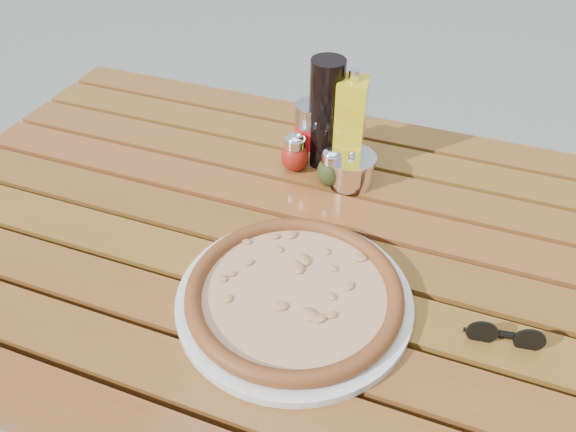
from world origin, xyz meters
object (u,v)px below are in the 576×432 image
(oregano_shaker, at_px, (331,168))
(dark_bottle, at_px, (326,114))
(pepper_shaker, at_px, (295,153))
(sunglasses, at_px, (505,336))
(parmesan_tin, at_px, (350,169))
(soda_can, at_px, (311,132))
(pizza, at_px, (294,293))
(plate, at_px, (294,300))
(olive_oil_cruet, at_px, (350,125))
(table, at_px, (284,267))

(oregano_shaker, bearing_deg, dark_bottle, 117.24)
(pepper_shaker, xyz_separation_m, sunglasses, (0.43, -0.30, -0.02))
(parmesan_tin, bearing_deg, dark_bottle, 144.29)
(soda_can, bearing_deg, oregano_shaker, -48.96)
(pizza, xyz_separation_m, soda_can, (-0.11, 0.39, 0.04))
(dark_bottle, height_order, parmesan_tin, dark_bottle)
(pizza, xyz_separation_m, parmesan_tin, (-0.01, 0.33, 0.01))
(plate, distance_m, pizza, 0.02)
(dark_bottle, bearing_deg, parmesan_tin, -35.71)
(pizza, bearing_deg, plate, 180.00)
(plate, relative_size, sunglasses, 3.27)
(sunglasses, bearing_deg, olive_oil_cruet, 125.86)
(pizza, distance_m, parmesan_tin, 0.33)
(pizza, relative_size, parmesan_tin, 3.02)
(soda_can, xyz_separation_m, olive_oil_cruet, (0.08, -0.01, 0.04))
(oregano_shaker, height_order, dark_bottle, dark_bottle)
(dark_bottle, distance_m, parmesan_tin, 0.12)
(plate, bearing_deg, table, 116.92)
(dark_bottle, height_order, olive_oil_cruet, dark_bottle)
(dark_bottle, relative_size, olive_oil_cruet, 1.05)
(plate, relative_size, olive_oil_cruet, 1.71)
(table, bearing_deg, sunglasses, -15.07)
(plate, relative_size, pizza, 1.00)
(pepper_shaker, relative_size, dark_bottle, 0.37)
(oregano_shaker, xyz_separation_m, parmesan_tin, (0.03, 0.02, -0.01))
(plate, bearing_deg, soda_can, 105.38)
(table, xyz_separation_m, plate, (0.07, -0.14, 0.08))
(olive_oil_cruet, relative_size, parmesan_tin, 1.77)
(pepper_shaker, xyz_separation_m, parmesan_tin, (0.11, -0.00, -0.01))
(pepper_shaker, relative_size, parmesan_tin, 0.69)
(oregano_shaker, distance_m, parmesan_tin, 0.04)
(pizza, height_order, olive_oil_cruet, olive_oil_cruet)
(plate, relative_size, pepper_shaker, 4.39)
(table, xyz_separation_m, pizza, (0.07, -0.14, 0.10))
(oregano_shaker, bearing_deg, parmesan_tin, 32.30)
(pizza, bearing_deg, table, 116.92)
(parmesan_tin, height_order, sunglasses, parmesan_tin)
(table, relative_size, parmesan_tin, 11.78)
(table, height_order, pizza, pizza)
(dark_bottle, bearing_deg, pepper_shaker, -134.04)
(table, relative_size, pepper_shaker, 17.07)
(table, distance_m, oregano_shaker, 0.21)
(dark_bottle, height_order, sunglasses, dark_bottle)
(plate, distance_m, dark_bottle, 0.40)
(pepper_shaker, bearing_deg, oregano_shaker, -15.21)
(soda_can, xyz_separation_m, parmesan_tin, (0.10, -0.06, -0.03))
(parmesan_tin, bearing_deg, oregano_shaker, -147.70)
(plate, bearing_deg, sunglasses, 6.53)
(pizza, bearing_deg, parmesan_tin, 91.02)
(plate, height_order, parmesan_tin, parmesan_tin)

